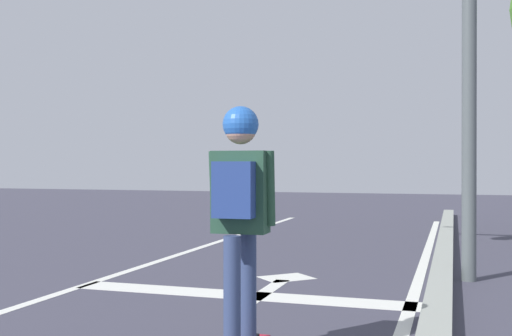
{
  "coord_description": "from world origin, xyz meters",
  "views": [
    {
      "loc": [
        3.73,
        1.07,
        1.3
      ],
      "look_at": [
        1.49,
        8.09,
        1.27
      ],
      "focal_mm": 43.76,
      "sensor_mm": 36.0,
      "label": 1
    }
  ],
  "objects": [
    {
      "name": "skater",
      "position": [
        2.39,
        4.93,
        1.09
      ],
      "size": [
        0.45,
        0.6,
        1.61
      ],
      "color": "navy",
      "rests_on": "skateboard"
    },
    {
      "name": "lane_arrow_head",
      "position": [
        1.89,
        8.02,
        0.0
      ],
      "size": [
        0.71,
        0.71,
        0.01
      ],
      "primitive_type": "cube",
      "rotation": [
        0.0,
        0.0,
        0.79
      ],
      "color": "silver",
      "rests_on": "ground"
    },
    {
      "name": "curb_strip",
      "position": [
        3.6,
        6.0,
        0.07
      ],
      "size": [
        0.24,
        24.0,
        0.14
      ],
      "primitive_type": "cube",
      "color": "#949990",
      "rests_on": "ground"
    },
    {
      "name": "stop_bar",
      "position": [
        1.71,
        6.95,
        0.0
      ],
      "size": [
        3.58,
        0.4,
        0.01
      ],
      "primitive_type": "cube",
      "color": "silver",
      "rests_on": "ground"
    },
    {
      "name": "lane_arrow_stem",
      "position": [
        1.89,
        7.17,
        0.0
      ],
      "size": [
        0.16,
        1.4,
        0.01
      ],
      "primitive_type": "cube",
      "color": "silver",
      "rests_on": "ground"
    },
    {
      "name": "lane_line_center",
      "position": [
        -0.08,
        6.0,
        0.0
      ],
      "size": [
        0.12,
        20.0,
        0.01
      ],
      "primitive_type": "cube",
      "color": "silver",
      "rests_on": "ground"
    },
    {
      "name": "lane_line_curbside",
      "position": [
        3.35,
        6.0,
        0.0
      ],
      "size": [
        0.12,
        20.0,
        0.01
      ],
      "primitive_type": "cube",
      "color": "silver",
      "rests_on": "ground"
    }
  ]
}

